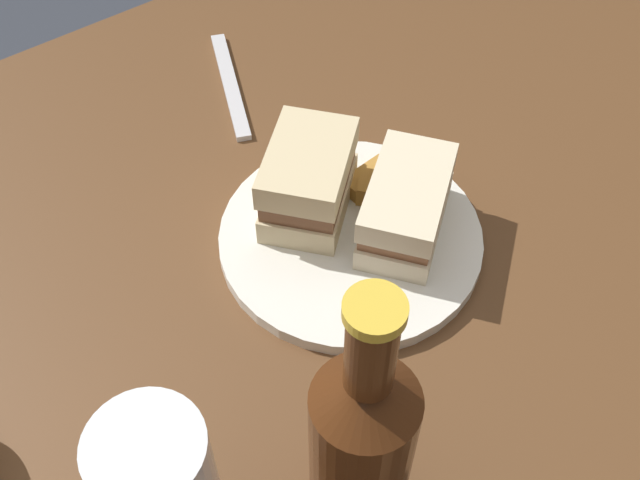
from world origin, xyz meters
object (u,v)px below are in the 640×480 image
object	(u,v)px
sandwich_half_left	(406,206)
sandwich_half_right	(308,180)
plate	(350,238)
cider_bottle	(361,446)
fork	(230,85)

from	to	relation	value
sandwich_half_left	sandwich_half_right	distance (m)	0.09
plate	sandwich_half_left	world-z (taller)	sandwich_half_left
cider_bottle	fork	bearing A→B (deg)	-111.18
plate	sandwich_half_right	xyz separation A→B (m)	(0.01, -0.05, 0.04)
sandwich_half_right	fork	world-z (taller)	sandwich_half_right
sandwich_half_right	fork	bearing A→B (deg)	-100.97
sandwich_half_right	cider_bottle	distance (m)	0.29
cider_bottle	fork	distance (m)	0.51
plate	sandwich_half_left	bearing A→B (deg)	150.47
plate	fork	size ratio (longest dim) A/B	1.38
sandwich_half_right	cider_bottle	bearing A→B (deg)	61.27
fork	plate	bearing A→B (deg)	16.33
plate	fork	bearing A→B (deg)	-96.20
sandwich_half_left	cider_bottle	world-z (taller)	cider_bottle
sandwich_half_right	sandwich_half_left	bearing A→B (deg)	127.33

